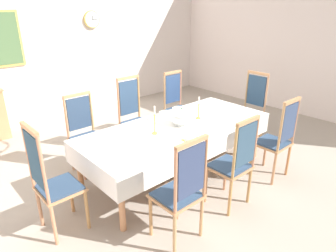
# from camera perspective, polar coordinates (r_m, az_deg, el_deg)

# --- Properties ---
(ground) EXTENTS (7.52, 6.38, 0.04)m
(ground) POSITION_cam_1_polar(r_m,az_deg,el_deg) (4.55, -0.14, -8.00)
(ground) COLOR #A4998B
(back_wall) EXTENTS (7.52, 0.08, 3.29)m
(back_wall) POSITION_cam_1_polar(r_m,az_deg,el_deg) (6.72, -19.65, 15.62)
(back_wall) COLOR silver
(back_wall) RESTS_ON ground
(right_wall) EXTENTS (0.08, 6.38, 3.29)m
(right_wall) POSITION_cam_1_polar(r_m,az_deg,el_deg) (7.09, 24.21, 15.28)
(right_wall) COLOR silver
(right_wall) RESTS_ON ground
(dining_table) EXTENTS (2.72, 1.14, 0.73)m
(dining_table) POSITION_cam_1_polar(r_m,az_deg,el_deg) (4.10, 1.90, -0.87)
(dining_table) COLOR tan
(dining_table) RESTS_ON ground
(tablecloth) EXTENTS (2.74, 1.16, 0.29)m
(tablecloth) POSITION_cam_1_polar(r_m,az_deg,el_deg) (4.10, 1.90, -0.74)
(tablecloth) COLOR white
(tablecloth) RESTS_ON dining_table
(chair_south_a) EXTENTS (0.44, 0.42, 1.17)m
(chair_south_a) POSITION_cam_1_polar(r_m,az_deg,el_deg) (2.97, 2.54, -12.07)
(chair_south_a) COLOR #B07E4C
(chair_south_a) RESTS_ON ground
(chair_north_a) EXTENTS (0.44, 0.42, 1.13)m
(chair_north_a) POSITION_cam_1_polar(r_m,az_deg,el_deg) (4.41, -15.53, -1.15)
(chair_north_a) COLOR #BF794E
(chair_north_a) RESTS_ON ground
(chair_south_b) EXTENTS (0.44, 0.42, 1.15)m
(chair_south_b) POSITION_cam_1_polar(r_m,az_deg,el_deg) (3.55, 12.55, -6.63)
(chair_south_b) COLOR tan
(chair_south_b) RESTS_ON ground
(chair_north_b) EXTENTS (0.44, 0.42, 1.23)m
(chair_north_b) POSITION_cam_1_polar(r_m,az_deg,el_deg) (4.80, -6.52, 1.96)
(chair_north_b) COLOR tan
(chair_north_b) RESTS_ON ground
(chair_south_c) EXTENTS (0.44, 0.42, 1.17)m
(chair_south_c) POSITION_cam_1_polar(r_m,az_deg,el_deg) (4.29, 20.11, -2.16)
(chair_south_c) COLOR tan
(chair_south_c) RESTS_ON ground
(chair_north_c) EXTENTS (0.44, 0.42, 1.18)m
(chair_north_c) POSITION_cam_1_polar(r_m,az_deg,el_deg) (5.38, 1.77, 4.14)
(chair_north_c) COLOR tan
(chair_north_c) RESTS_ON ground
(chair_head_west) EXTENTS (0.42, 0.44, 1.24)m
(chair_head_west) POSITION_cam_1_polar(r_m,az_deg,el_deg) (3.28, -21.34, -9.63)
(chair_head_west) COLOR #BD814D
(chair_head_west) RESTS_ON ground
(chair_head_east) EXTENTS (0.42, 0.44, 1.20)m
(chair_head_east) POSITION_cam_1_polar(r_m,az_deg,el_deg) (5.43, 15.50, 3.56)
(chair_head_east) COLOR #B9794A
(chair_head_east) RESTS_ON ground
(soup_tureen) EXTENTS (0.31, 0.31, 0.24)m
(soup_tureen) POSITION_cam_1_polar(r_m,az_deg,el_deg) (4.07, 2.55, 1.81)
(soup_tureen) COLOR white
(soup_tureen) RESTS_ON tablecloth
(candlestick_west) EXTENTS (0.07, 0.07, 0.37)m
(candlestick_west) POSITION_cam_1_polar(r_m,az_deg,el_deg) (3.77, -2.55, 0.62)
(candlestick_west) COLOR gold
(candlestick_west) RESTS_ON tablecloth
(candlestick_east) EXTENTS (0.07, 0.07, 0.33)m
(candlestick_east) POSITION_cam_1_polar(r_m,az_deg,el_deg) (4.31, 5.86, 3.03)
(candlestick_east) COLOR gold
(candlestick_east) RESTS_ON tablecloth
(bowl_near_left) EXTENTS (0.15, 0.15, 0.04)m
(bowl_near_left) POSITION_cam_1_polar(r_m,az_deg,el_deg) (3.66, 4.39, -2.29)
(bowl_near_left) COLOR white
(bowl_near_left) RESTS_ON tablecloth
(bowl_near_right) EXTENTS (0.19, 0.19, 0.04)m
(bowl_near_right) POSITION_cam_1_polar(r_m,az_deg,el_deg) (4.47, -0.51, 2.47)
(bowl_near_right) COLOR white
(bowl_near_right) RESTS_ON tablecloth
(bowl_far_left) EXTENTS (0.14, 0.14, 0.03)m
(bowl_far_left) POSITION_cam_1_polar(r_m,az_deg,el_deg) (4.28, -2.85, 1.40)
(bowl_far_left) COLOR white
(bowl_far_left) RESTS_ON tablecloth
(bowl_far_right) EXTENTS (0.19, 0.19, 0.05)m
(bowl_far_right) POSITION_cam_1_polar(r_m,az_deg,el_deg) (4.66, 1.97, 3.27)
(bowl_far_right) COLOR white
(bowl_far_right) RESTS_ON tablecloth
(spoon_primary) EXTENTS (0.06, 0.17, 0.01)m
(spoon_primary) POSITION_cam_1_polar(r_m,az_deg,el_deg) (3.62, 3.01, -2.82)
(spoon_primary) COLOR gold
(spoon_primary) RESTS_ON tablecloth
(spoon_secondary) EXTENTS (0.03, 0.18, 0.01)m
(spoon_secondary) POSITION_cam_1_polar(r_m,az_deg,el_deg) (4.58, 0.45, 2.68)
(spoon_secondary) COLOR gold
(spoon_secondary) RESTS_ON tablecloth
(mounted_clock) EXTENTS (0.36, 0.06, 0.36)m
(mounted_clock) POSITION_cam_1_polar(r_m,az_deg,el_deg) (6.93, -14.33, 19.09)
(mounted_clock) COLOR #D1B251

